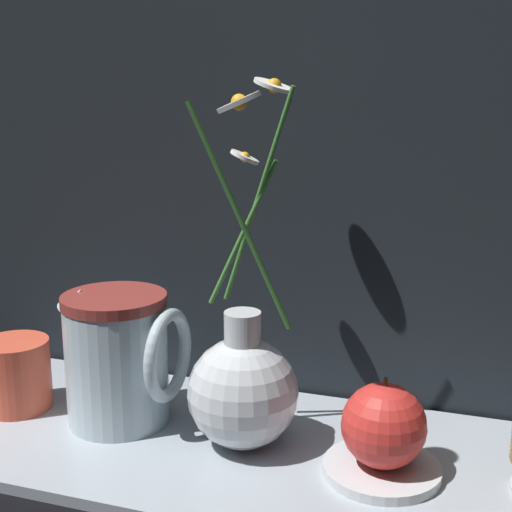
# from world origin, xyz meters

# --- Properties ---
(ground_plane) EXTENTS (6.00, 6.00, 0.00)m
(ground_plane) POSITION_xyz_m (0.00, 0.00, 0.00)
(ground_plane) COLOR black
(shelf) EXTENTS (0.74, 0.29, 0.01)m
(shelf) POSITION_xyz_m (0.00, 0.00, 0.01)
(shelf) COLOR #9EA8B2
(shelf) RESTS_ON ground_plane
(vase_with_flowers) EXTENTS (0.12, 0.21, 0.38)m
(vase_with_flowers) POSITION_xyz_m (-0.02, -0.00, 0.08)
(vase_with_flowers) COLOR silver
(vase_with_flowers) RESTS_ON shelf
(yellow_mug) EXTENTS (0.09, 0.08, 0.08)m
(yellow_mug) POSITION_xyz_m (-0.31, -0.00, 0.05)
(yellow_mug) COLOR #DB5138
(yellow_mug) RESTS_ON shelf
(ceramic_pitcher) EXTENTS (0.14, 0.12, 0.16)m
(ceramic_pitcher) POSITION_xyz_m (-0.17, 0.01, 0.09)
(ceramic_pitcher) COLOR silver
(ceramic_pitcher) RESTS_ON shelf
(saucer_plate) EXTENTS (0.12, 0.12, 0.01)m
(saucer_plate) POSITION_xyz_m (0.13, -0.01, 0.02)
(saucer_plate) COLOR silver
(saucer_plate) RESTS_ON shelf
(orange_fruit) EXTENTS (0.08, 0.08, 0.09)m
(orange_fruit) POSITION_xyz_m (0.13, -0.01, 0.06)
(orange_fruit) COLOR red
(orange_fruit) RESTS_ON saucer_plate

